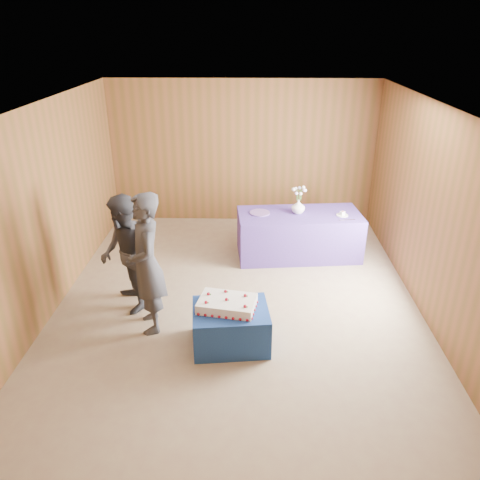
{
  "coord_description": "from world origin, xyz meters",
  "views": [
    {
      "loc": [
        0.17,
        -5.73,
        3.58
      ],
      "look_at": [
        0.03,
        0.1,
        0.87
      ],
      "focal_mm": 35.0,
      "sensor_mm": 36.0,
      "label": 1
    }
  ],
  "objects_px": {
    "sheet_cake": "(227,304)",
    "vase": "(298,207)",
    "cake_table": "(231,327)",
    "guest_right": "(125,255)",
    "serving_table": "(299,235)",
    "guest_left": "(147,264)"
  },
  "relations": [
    {
      "from": "serving_table",
      "to": "guest_left",
      "type": "height_order",
      "value": "guest_left"
    },
    {
      "from": "cake_table",
      "to": "serving_table",
      "type": "height_order",
      "value": "serving_table"
    },
    {
      "from": "serving_table",
      "to": "vase",
      "type": "height_order",
      "value": "vase"
    },
    {
      "from": "guest_left",
      "to": "cake_table",
      "type": "bearing_deg",
      "value": 53.79
    },
    {
      "from": "serving_table",
      "to": "guest_right",
      "type": "xyz_separation_m",
      "value": [
        -2.45,
        -1.68,
        0.44
      ]
    },
    {
      "from": "vase",
      "to": "guest_left",
      "type": "bearing_deg",
      "value": -133.48
    },
    {
      "from": "cake_table",
      "to": "guest_right",
      "type": "xyz_separation_m",
      "value": [
        -1.42,
        0.79,
        0.56
      ]
    },
    {
      "from": "vase",
      "to": "guest_left",
      "type": "height_order",
      "value": "guest_left"
    },
    {
      "from": "sheet_cake",
      "to": "vase",
      "type": "xyz_separation_m",
      "value": [
        1.04,
        2.47,
        0.3
      ]
    },
    {
      "from": "vase",
      "to": "guest_left",
      "type": "distance_m",
      "value": 2.96
    },
    {
      "from": "vase",
      "to": "guest_right",
      "type": "relative_size",
      "value": 0.14
    },
    {
      "from": "cake_table",
      "to": "guest_left",
      "type": "distance_m",
      "value": 1.28
    },
    {
      "from": "cake_table",
      "to": "guest_right",
      "type": "bearing_deg",
      "value": 144.46
    },
    {
      "from": "sheet_cake",
      "to": "serving_table",
      "type": "bearing_deg",
      "value": 76.85
    },
    {
      "from": "cake_table",
      "to": "guest_right",
      "type": "relative_size",
      "value": 0.56
    },
    {
      "from": "cake_table",
      "to": "vase",
      "type": "bearing_deg",
      "value": 61.6
    },
    {
      "from": "sheet_cake",
      "to": "vase",
      "type": "distance_m",
      "value": 2.7
    },
    {
      "from": "guest_left",
      "to": "vase",
      "type": "bearing_deg",
      "value": 118.77
    },
    {
      "from": "sheet_cake",
      "to": "cake_table",
      "type": "bearing_deg",
      "value": -20.8
    },
    {
      "from": "cake_table",
      "to": "sheet_cake",
      "type": "height_order",
      "value": "sheet_cake"
    },
    {
      "from": "guest_right",
      "to": "vase",
      "type": "bearing_deg",
      "value": 101.01
    },
    {
      "from": "cake_table",
      "to": "guest_left",
      "type": "relative_size",
      "value": 0.49
    }
  ]
}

